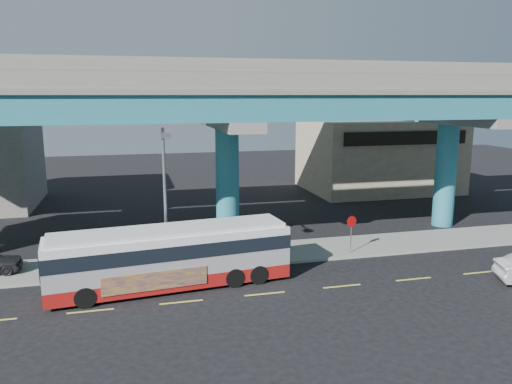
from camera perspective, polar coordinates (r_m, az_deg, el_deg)
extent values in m
plane|color=black|center=(24.74, 0.83, -11.31)|extent=(120.00, 120.00, 0.00)
cube|color=gray|center=(29.73, -1.92, -7.25)|extent=(70.00, 4.00, 0.15)
cube|color=#D8C64C|center=(23.83, -18.39, -12.79)|extent=(2.00, 0.12, 0.01)
cube|color=#D8C64C|center=(23.82, -8.53, -12.33)|extent=(2.00, 0.12, 0.01)
cube|color=#D8C64C|center=(24.47, 1.02, -11.55)|extent=(2.00, 0.12, 0.01)
cube|color=#D8C64C|center=(25.73, 9.80, -10.56)|extent=(2.00, 0.12, 0.01)
cube|color=#D8C64C|center=(27.52, 17.55, -9.47)|extent=(2.00, 0.12, 0.01)
cube|color=#D8C64C|center=(29.74, 24.20, -8.39)|extent=(2.00, 0.12, 0.01)
cylinder|color=#20747A|center=(32.17, -3.28, 0.81)|extent=(1.50, 1.50, 7.40)
cube|color=gray|center=(31.70, -3.36, 7.95)|extent=(2.00, 12.00, 0.60)
cube|color=gray|center=(35.11, -4.46, 9.70)|extent=(1.80, 5.00, 1.20)
cylinder|color=#20747A|center=(38.47, 20.84, 1.80)|extent=(1.50, 1.50, 7.40)
cube|color=gray|center=(38.08, 21.25, 7.74)|extent=(2.00, 12.00, 0.60)
cube|color=gray|center=(40.96, 18.50, 9.37)|extent=(1.80, 5.00, 1.20)
cube|color=#20747A|center=(28.23, -2.03, 9.61)|extent=(52.00, 5.00, 1.40)
cube|color=gray|center=(28.22, -2.04, 11.33)|extent=(52.00, 5.40, 0.30)
cube|color=gray|center=(25.79, -0.86, 12.59)|extent=(52.00, 0.25, 0.80)
cube|color=gray|center=(30.68, -3.05, 12.33)|extent=(52.00, 0.25, 0.80)
cube|color=#20747A|center=(35.10, -4.50, 11.82)|extent=(52.00, 5.00, 1.40)
cube|color=gray|center=(35.12, -4.52, 13.21)|extent=(52.00, 5.40, 0.30)
cube|color=gray|center=(32.69, -3.77, 14.35)|extent=(52.00, 0.25, 0.80)
cube|color=gray|center=(37.61, -5.19, 13.90)|extent=(52.00, 0.25, 0.80)
cube|color=tan|center=(51.39, 13.78, 4.14)|extent=(14.00, 10.00, 7.00)
cube|color=black|center=(46.76, 16.81, 5.92)|extent=(12.00, 0.25, 1.20)
cube|color=maroon|center=(25.47, -9.64, -9.50)|extent=(11.94, 3.77, 0.68)
cube|color=#AEAEB2|center=(25.11, -9.72, -7.20)|extent=(11.94, 3.77, 1.47)
cube|color=black|center=(24.96, -9.75, -6.13)|extent=(12.01, 3.82, 0.68)
cube|color=silver|center=(24.81, -9.79, -4.95)|extent=(11.94, 3.77, 0.39)
cube|color=silver|center=(24.73, -9.82, -4.29)|extent=(11.52, 3.47, 0.20)
cube|color=black|center=(26.65, 2.84, -5.20)|extent=(0.31, 2.24, 1.17)
cube|color=black|center=(24.70, -23.40, -7.46)|extent=(0.31, 2.24, 1.17)
cube|color=#26145B|center=(24.01, -11.41, -9.93)|extent=(4.87, 0.59, 0.88)
cylinder|color=black|center=(24.08, -18.94, -11.33)|extent=(1.00, 0.40, 0.98)
cylinder|color=black|center=(26.18, -19.10, -9.51)|extent=(1.00, 0.40, 0.98)
cylinder|color=black|center=(25.13, -2.46, -9.75)|extent=(1.00, 0.40, 0.98)
cylinder|color=black|center=(27.15, -3.94, -8.16)|extent=(1.00, 0.40, 0.98)
cylinder|color=black|center=(25.52, 0.30, -9.41)|extent=(1.00, 0.40, 0.98)
cylinder|color=black|center=(27.51, -1.37, -7.87)|extent=(1.00, 0.40, 0.98)
cylinder|color=gray|center=(26.71, -10.35, -0.92)|extent=(0.16, 0.16, 7.60)
cylinder|color=gray|center=(25.19, -10.47, 6.63)|extent=(0.12, 2.05, 0.12)
cube|color=gray|center=(24.17, -10.30, 6.33)|extent=(0.50, 0.70, 0.18)
cylinder|color=gray|center=(30.24, 10.80, -5.03)|extent=(0.06, 0.06, 1.96)
cylinder|color=#B20A0A|center=(29.97, 10.89, -3.32)|extent=(0.67, 0.18, 0.68)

